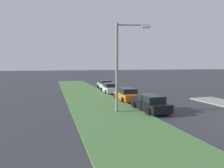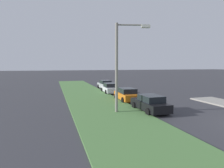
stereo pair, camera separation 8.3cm
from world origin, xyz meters
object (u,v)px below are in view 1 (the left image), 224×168
Objects in this scene: parked_car_orange at (127,94)px; parked_car_white at (110,88)px; parked_car_black at (150,103)px; parked_car_silver at (105,85)px; streetlight at (121,61)px.

parked_car_white is (6.45, 0.07, 0.00)m from parked_car_orange.
parked_car_black is at bearing -177.37° from parked_car_orange.
parked_car_black is 5.40m from parked_car_orange.
parked_car_orange is 11.70m from parked_car_silver.
parked_car_white is 12.44m from streetlight.
parked_car_black is at bearing -177.09° from parked_car_white.
parked_car_white is at bearing 171.94° from parked_car_silver.
parked_car_white is (11.85, 0.12, 0.00)m from parked_car_black.
parked_car_silver is (17.08, -0.58, 0.00)m from parked_car_black.
parked_car_orange is 1.01× the size of parked_car_silver.
parked_car_silver is at bearing -5.34° from parked_car_white.
parked_car_white is at bearing -0.27° from parked_car_black.
parked_car_white is at bearing 2.81° from parked_car_orange.
parked_car_silver is (5.23, -0.70, 0.00)m from parked_car_white.
parked_car_orange is at bearing -26.97° from streetlight.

